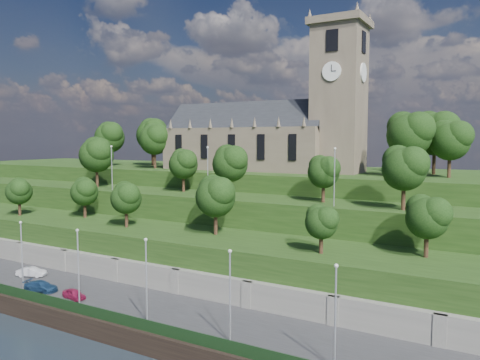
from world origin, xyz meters
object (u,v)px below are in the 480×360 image
Objects in this scene: car_right at (41,286)px; church at (270,130)px; car_left at (74,294)px; car_middle at (31,272)px.

church is at bearing -24.82° from car_right.
car_left is 5.76m from car_right.
car_right is (6.60, -3.52, -0.01)m from car_middle.
car_left is at bearing -96.76° from church.
car_right is at bearing -141.64° from car_middle.
church reaches higher than car_left.
church is 48.11m from car_right.
church reaches higher than car_middle.
car_left is 0.85× the size of car_middle.
car_left is 12.81m from car_middle.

